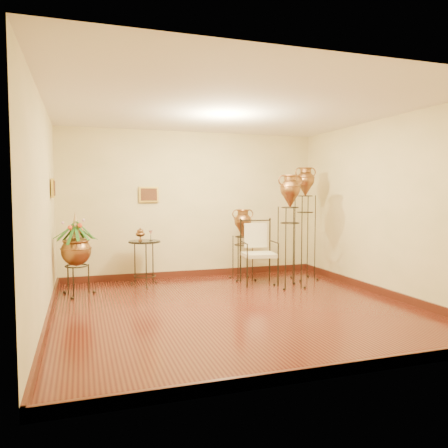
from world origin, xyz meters
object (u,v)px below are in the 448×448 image
object	(u,v)px
amphora_tall	(305,222)
armchair	(259,252)
planter_urn	(76,247)
side_table	(145,262)
amphora_mid	(290,230)

from	to	relation	value
amphora_tall	armchair	size ratio (longest dim) A/B	1.86
planter_urn	side_table	distance (m)	1.27
planter_urn	amphora_mid	bearing A→B (deg)	-8.18
planter_urn	armchair	xyz separation A→B (m)	(3.10, -0.07, -0.19)
side_table	armchair	bearing A→B (deg)	-14.77
armchair	amphora_tall	bearing A→B (deg)	14.89
side_table	amphora_mid	bearing A→B (deg)	-21.86
amphora_tall	amphora_mid	xyz separation A→B (m)	(-0.59, -0.56, -0.10)
amphora_mid	planter_urn	bearing A→B (deg)	171.82
armchair	side_table	bearing A→B (deg)	172.59
planter_urn	side_table	size ratio (longest dim) A/B	1.38
amphora_tall	planter_urn	world-z (taller)	amphora_tall
amphora_mid	planter_urn	size ratio (longest dim) A/B	1.43
amphora_tall	side_table	distance (m)	3.05
planter_urn	armchair	distance (m)	3.11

